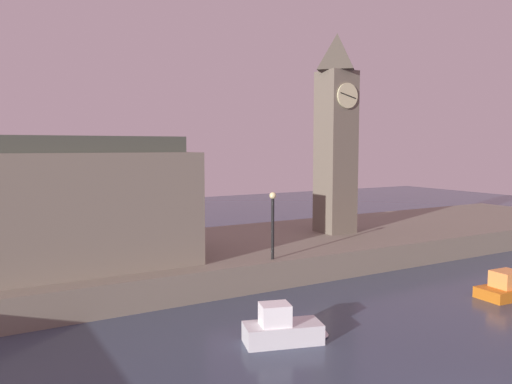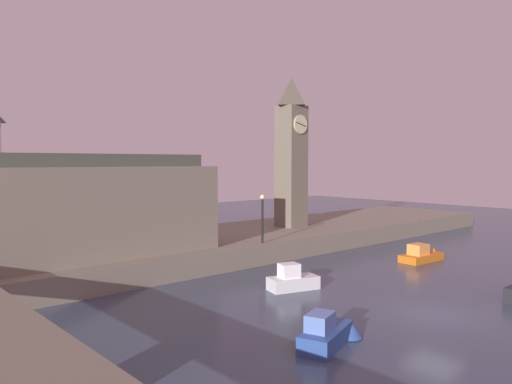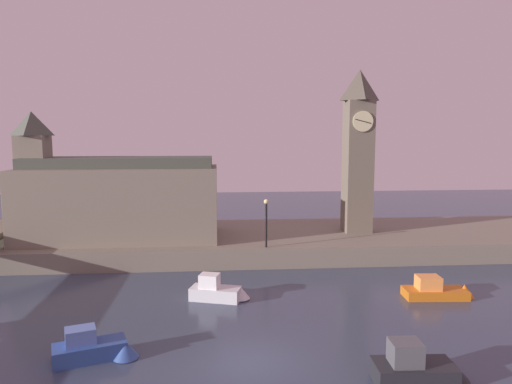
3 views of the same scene
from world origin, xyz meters
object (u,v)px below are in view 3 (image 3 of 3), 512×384
at_px(clock_tower, 358,149).
at_px(streetlamp, 266,217).
at_px(boat_patrol_orange, 442,291).
at_px(boat_barge_dark, 421,369).
at_px(boat_tour_blue, 96,348).
at_px(boat_ferry_white, 220,291).
at_px(parliament_hall, 115,198).

height_order(clock_tower, streetlamp, clock_tower).
relative_size(streetlamp, boat_patrol_orange, 0.80).
bearing_deg(clock_tower, streetlamp, -148.30).
bearing_deg(boat_barge_dark, clock_tower, 80.10).
height_order(boat_patrol_orange, boat_barge_dark, boat_barge_dark).
relative_size(streetlamp, boat_barge_dark, 0.91).
bearing_deg(boat_patrol_orange, clock_tower, 97.54).
xyz_separation_m(boat_barge_dark, boat_tour_blue, (-13.31, 3.06, -0.07)).
relative_size(boat_patrol_orange, boat_tour_blue, 1.14).
bearing_deg(boat_tour_blue, streetlamp, 57.18).
relative_size(boat_barge_dark, boat_ferry_white, 1.03).
distance_m(parliament_hall, boat_tour_blue, 18.58).
bearing_deg(clock_tower, parliament_hall, -177.16).
relative_size(parliament_hall, boat_patrol_orange, 3.43).
xyz_separation_m(parliament_hall, boat_tour_blue, (2.80, -17.88, -4.22)).
distance_m(boat_patrol_orange, boat_tour_blue, 19.84).
distance_m(streetlamp, boat_barge_dark, 17.69).
bearing_deg(boat_barge_dark, boat_tour_blue, 167.04).
bearing_deg(boat_tour_blue, boat_ferry_white, 52.50).
bearing_deg(boat_patrol_orange, boat_ferry_white, 177.07).
relative_size(clock_tower, parliament_hall, 0.88).
height_order(parliament_hall, boat_tour_blue, parliament_hall).
bearing_deg(boat_tour_blue, parliament_hall, 98.91).
height_order(parliament_hall, boat_patrol_orange, parliament_hall).
bearing_deg(streetlamp, clock_tower, 31.70).
height_order(parliament_hall, boat_barge_dark, parliament_hall).
distance_m(streetlamp, boat_tour_blue, 16.70).
relative_size(boat_patrol_orange, boat_ferry_white, 1.18).
height_order(clock_tower, boat_ferry_white, clock_tower).
height_order(streetlamp, boat_tour_blue, streetlamp).
bearing_deg(parliament_hall, boat_tour_blue, -81.09).
height_order(boat_barge_dark, boat_ferry_white, boat_barge_dark).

